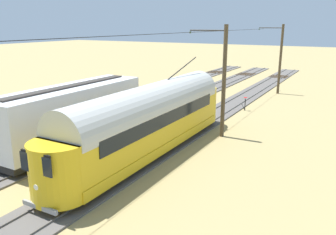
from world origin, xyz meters
TOP-DOWN VIEW (x-y plane):
  - ground_plane at (0.00, 0.00)m, footprint 220.00×220.00m
  - track_streetcar_siding at (-5.11, -0.31)m, footprint 2.80×80.00m
  - track_adjacent_siding at (0.00, -0.31)m, footprint 2.80×80.00m
  - track_third_siding at (5.11, -0.31)m, footprint 2.80×80.00m
  - vintage_streetcar at (-5.11, 5.68)m, footprint 2.65×17.14m
  - boxcar_adjacent at (0.00, 6.97)m, footprint 2.96×11.08m
  - catenary_pole_foreground at (-7.66, -17.72)m, footprint 2.84×0.28m
  - catenary_pole_mid_near at (-7.66, 0.29)m, footprint 2.84×0.28m
  - overhead_wire_run at (-5.16, -0.44)m, footprint 2.64×40.02m
  - switch_stand at (-6.85, -7.96)m, footprint 0.50×0.30m
  - track_end_bumper at (0.00, -13.49)m, footprint 1.80×0.60m

SIDE VIEW (x-z plane):
  - ground_plane at x=0.00m, z-range 0.00..0.00m
  - track_streetcar_siding at x=-5.11m, z-range -0.04..0.14m
  - track_adjacent_siding at x=0.00m, z-range -0.04..0.14m
  - track_third_siding at x=5.11m, z-range -0.04..0.14m
  - track_end_bumper at x=0.00m, z-range 0.00..0.80m
  - switch_stand at x=-6.85m, z-range 0.08..1.32m
  - boxcar_adjacent at x=0.00m, z-range 0.24..4.09m
  - vintage_streetcar at x=-5.11m, z-range -0.36..4.88m
  - catenary_pole_foreground at x=-7.66m, z-range 0.16..7.90m
  - catenary_pole_mid_near at x=-7.66m, z-range 0.16..7.90m
  - overhead_wire_run at x=-5.16m, z-range 7.10..7.28m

